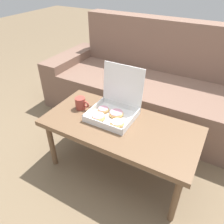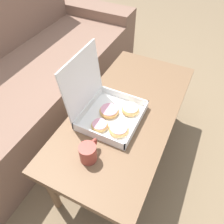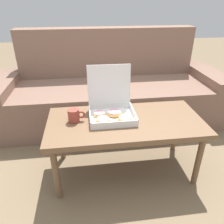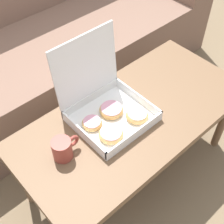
{
  "view_description": "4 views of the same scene",
  "coord_description": "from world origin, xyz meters",
  "px_view_note": "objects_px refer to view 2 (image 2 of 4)",
  "views": [
    {
      "loc": [
        0.57,
        -1.21,
        1.46
      ],
      "look_at": [
        -0.09,
        -0.04,
        0.53
      ],
      "focal_mm": 35.0,
      "sensor_mm": 36.0,
      "label": 1
    },
    {
      "loc": [
        -0.82,
        -0.39,
        1.4
      ],
      "look_at": [
        -0.09,
        -0.04,
        0.53
      ],
      "focal_mm": 35.0,
      "sensor_mm": 36.0,
      "label": 2
    },
    {
      "loc": [
        -0.28,
        -1.46,
        1.29
      ],
      "look_at": [
        -0.09,
        -0.04,
        0.53
      ],
      "focal_mm": 35.0,
      "sensor_mm": 36.0,
      "label": 3
    },
    {
      "loc": [
        -0.71,
        -0.72,
        1.56
      ],
      "look_at": [
        -0.09,
        -0.04,
        0.53
      ],
      "focal_mm": 50.0,
      "sensor_mm": 36.0,
      "label": 4
    }
  ],
  "objects_px": {
    "couch": "(14,85)",
    "coffee_table": "(126,115)",
    "coffee_mug": "(88,152)",
    "pastry_box": "(108,110)"
  },
  "relations": [
    {
      "from": "couch",
      "to": "coffee_table",
      "type": "distance_m",
      "value": 0.94
    },
    {
      "from": "coffee_table",
      "to": "coffee_mug",
      "type": "relative_size",
      "value": 9.18
    },
    {
      "from": "coffee_table",
      "to": "pastry_box",
      "type": "bearing_deg",
      "value": 144.34
    },
    {
      "from": "coffee_mug",
      "to": "couch",
      "type": "bearing_deg",
      "value": 67.38
    },
    {
      "from": "couch",
      "to": "coffee_mug",
      "type": "relative_size",
      "value": 19.93
    },
    {
      "from": "coffee_table",
      "to": "pastry_box",
      "type": "height_order",
      "value": "pastry_box"
    },
    {
      "from": "pastry_box",
      "to": "coffee_mug",
      "type": "height_order",
      "value": "pastry_box"
    },
    {
      "from": "coffee_table",
      "to": "coffee_mug",
      "type": "xyz_separation_m",
      "value": [
        -0.37,
        0.03,
        0.1
      ]
    },
    {
      "from": "coffee_table",
      "to": "pastry_box",
      "type": "relative_size",
      "value": 3.21
    },
    {
      "from": "couch",
      "to": "coffee_mug",
      "type": "height_order",
      "value": "couch"
    }
  ]
}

